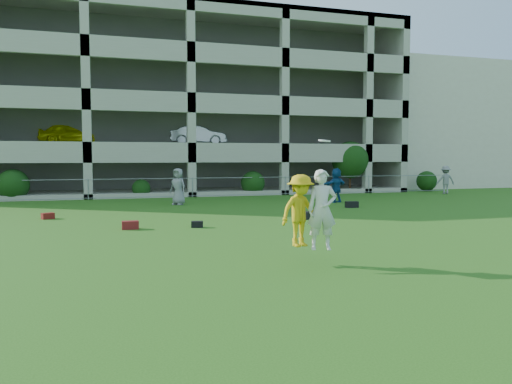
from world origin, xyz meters
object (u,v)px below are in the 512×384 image
object	(u,v)px
crate_d	(307,215)
parking_garage	(173,110)
stucco_building	(427,129)
bystander_c	(178,187)
bystander_f	(445,180)
bystander_d	(336,185)
frisbee_contest	(308,210)

from	to	relation	value
crate_d	parking_garage	xyz separation A→B (m)	(-2.45, 20.74, 5.86)
stucco_building	crate_d	world-z (taller)	stucco_building
stucco_building	bystander_c	world-z (taller)	stucco_building
bystander_f	stucco_building	bearing A→B (deg)	-106.04
crate_d	parking_garage	size ratio (longest dim) A/B	0.01
stucco_building	parking_garage	distance (m)	23.04
bystander_c	bystander_d	xyz separation A→B (m)	(8.30, -1.10, -0.01)
bystander_d	bystander_f	bearing A→B (deg)	177.20
bystander_d	frisbee_contest	xyz separation A→B (m)	(-7.52, -13.96, 0.32)
crate_d	bystander_c	bearing A→B (deg)	118.11
bystander_f	bystander_c	bearing A→B (deg)	22.36
bystander_d	frisbee_contest	bearing A→B (deg)	38.29
frisbee_contest	parking_garage	bearing A→B (deg)	88.52
bystander_f	parking_garage	distance (m)	20.38
crate_d	stucco_building	bearing A→B (deg)	45.66
bystander_d	parking_garage	xyz separation A→B (m)	(-6.79, 14.42, 5.09)
stucco_building	bystander_c	size ratio (longest dim) A/B	8.61
bystander_d	crate_d	size ratio (longest dim) A/B	5.26
stucco_building	bystander_f	bearing A→B (deg)	-120.30
bystander_d	frisbee_contest	distance (m)	15.86
parking_garage	crate_d	bearing A→B (deg)	-83.27
bystander_d	stucco_building	bearing A→B (deg)	-161.18
bystander_c	parking_garage	xyz separation A→B (m)	(1.51, 13.33, 5.08)
crate_d	frisbee_contest	size ratio (longest dim) A/B	0.14
bystander_f	crate_d	world-z (taller)	bystander_f
bystander_d	bystander_f	xyz separation A→B (m)	(9.77, 3.67, 0.00)
stucco_building	frisbee_contest	world-z (taller)	stucco_building
stucco_building	bystander_f	distance (m)	13.43
crate_d	frisbee_contest	xyz separation A→B (m)	(-3.18, -7.64, 1.09)
stucco_building	bystander_f	xyz separation A→B (m)	(-6.46, -11.05, -4.08)
bystander_f	bystander_d	bearing A→B (deg)	34.86
frisbee_contest	parking_garage	size ratio (longest dim) A/B	0.08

